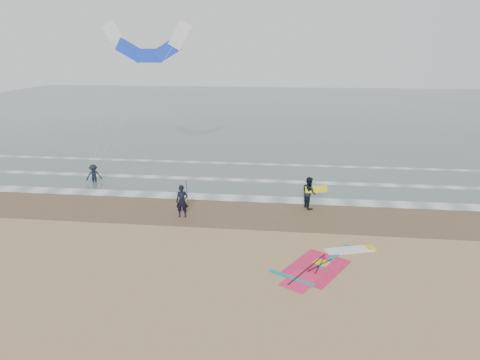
# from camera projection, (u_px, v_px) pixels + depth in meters

# --- Properties ---
(ground) EXTENTS (120.00, 120.00, 0.00)m
(ground) POSITION_uv_depth(u_px,v_px,m) (249.00, 263.00, 18.52)
(ground) COLOR tan
(ground) RESTS_ON ground
(sea_water) EXTENTS (120.00, 80.00, 0.02)m
(sea_water) POSITION_uv_depth(u_px,v_px,m) (281.00, 110.00, 64.06)
(sea_water) COLOR #47605E
(sea_water) RESTS_ON ground
(wet_sand_band) EXTENTS (120.00, 5.00, 0.01)m
(wet_sand_band) POSITION_uv_depth(u_px,v_px,m) (260.00, 212.00, 24.21)
(wet_sand_band) COLOR brown
(wet_sand_band) RESTS_ON ground
(foam_waterline) EXTENTS (120.00, 9.15, 0.02)m
(foam_waterline) POSITION_uv_depth(u_px,v_px,m) (265.00, 188.00, 28.42)
(foam_waterline) COLOR white
(foam_waterline) RESTS_ON ground
(windsurf_rig) EXTENTS (4.82, 4.57, 0.12)m
(windsurf_rig) POSITION_uv_depth(u_px,v_px,m) (326.00, 263.00, 18.46)
(windsurf_rig) COLOR white
(windsurf_rig) RESTS_ON ground
(person_standing) EXTENTS (0.71, 0.50, 1.82)m
(person_standing) POSITION_uv_depth(u_px,v_px,m) (182.00, 201.00, 23.34)
(person_standing) COLOR black
(person_standing) RESTS_ON ground
(person_walking) EXTENTS (1.01, 1.11, 1.87)m
(person_walking) POSITION_uv_depth(u_px,v_px,m) (309.00, 193.00, 24.68)
(person_walking) COLOR black
(person_walking) RESTS_ON ground
(person_wading) EXTENTS (1.22, 1.00, 1.64)m
(person_wading) POSITION_uv_depth(u_px,v_px,m) (93.00, 171.00, 29.40)
(person_wading) COLOR black
(person_wading) RESTS_ON ground
(held_pole) EXTENTS (0.17, 0.86, 1.82)m
(held_pole) POSITION_uv_depth(u_px,v_px,m) (187.00, 194.00, 23.18)
(held_pole) COLOR black
(held_pole) RESTS_ON ground
(carried_kiteboard) EXTENTS (1.30, 0.51, 0.39)m
(carried_kiteboard) POSITION_uv_depth(u_px,v_px,m) (316.00, 189.00, 24.47)
(carried_kiteboard) COLOR yellow
(carried_kiteboard) RESTS_ON ground
(surf_kite) EXTENTS (6.77, 2.42, 9.67)m
(surf_kite) POSITION_uv_depth(u_px,v_px,m) (148.00, 46.00, 28.70)
(surf_kite) COLOR white
(surf_kite) RESTS_ON ground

